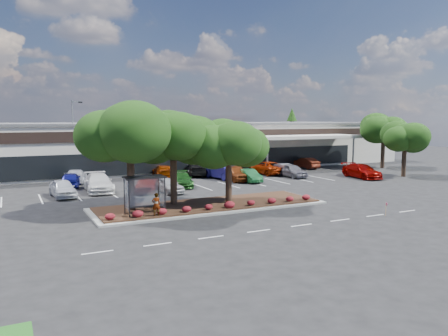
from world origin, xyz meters
name	(u,v)px	position (x,y,z in m)	size (l,w,h in m)	color
ground	(258,214)	(0.00, 0.00, 0.00)	(160.00, 160.00, 0.00)	black
retail_store	(134,145)	(0.06, 33.91, 3.15)	(80.40, 25.20, 6.25)	beige
landscape_island	(210,205)	(-2.00, 4.00, 0.12)	(18.00, 6.00, 0.26)	#969792
lane_markings	(199,193)	(-0.14, 10.42, 0.01)	(33.12, 20.06, 0.01)	silver
shrub_row	(222,205)	(-2.00, 1.90, 0.51)	(17.00, 0.80, 0.50)	maroon
bus_shelter	(144,184)	(-7.50, 2.95, 2.31)	(2.75, 1.55, 2.59)	black
island_tree_west	(130,155)	(-8.00, 4.50, 4.21)	(7.20, 7.20, 7.89)	black
island_tree_mid	(173,157)	(-4.50, 5.20, 3.92)	(6.60, 6.60, 7.32)	black
island_tree_east	(229,161)	(-0.50, 3.70, 3.51)	(5.80, 5.80, 6.50)	black
tree_east_near	(405,149)	(26.00, 10.00, 3.25)	(5.60, 5.60, 6.51)	black
tree_east_far	(383,141)	(31.00, 18.00, 3.81)	(6.40, 6.40, 7.62)	black
conifer_north_east	(292,131)	(34.00, 44.00, 4.50)	(3.96, 3.96, 9.00)	black
person_waiting	(156,204)	(-7.04, 1.70, 1.05)	(0.57, 0.38, 1.57)	#594C47
light_pole	(74,143)	(-8.64, 28.04, 3.95)	(1.40, 0.81, 8.97)	#969792
survey_stake	(386,207)	(7.74, -4.45, 0.61)	(0.07, 0.14, 0.94)	#997550
car_0	(63,188)	(-11.68, 13.63, 0.77)	(1.81, 4.50, 1.53)	silver
car_1	(99,183)	(-8.33, 15.17, 0.84)	(2.34, 5.77, 1.67)	white
car_2	(147,184)	(-4.39, 12.84, 0.79)	(1.87, 4.65, 1.58)	maroon
car_3	(168,185)	(-2.75, 11.63, 0.71)	(1.67, 4.16, 1.42)	#B9B9B9
car_4	(182,180)	(-0.27, 14.55, 0.72)	(2.03, 4.99, 1.45)	#174314
car_5	(236,173)	(6.59, 15.82, 0.86)	(2.03, 5.05, 1.72)	maroon
car_6	(249,176)	(7.45, 14.40, 0.69)	(1.46, 4.19, 1.38)	#154D24
car_7	(292,171)	(13.88, 15.49, 0.78)	(1.84, 4.57, 1.56)	slate
car_8	(362,171)	(20.69, 11.29, 0.81)	(2.27, 5.57, 1.62)	#840502
car_9	(71,180)	(-10.29, 19.19, 0.75)	(1.76, 4.37, 1.49)	navy
car_10	(76,176)	(-9.42, 22.02, 0.73)	(2.03, 5.00, 1.45)	#B9BBC5
car_12	(163,171)	(0.27, 21.79, 0.73)	(2.06, 5.06, 1.47)	#792702
car_13	(196,169)	(4.39, 21.84, 0.83)	(2.32, 5.70, 1.65)	black
car_14	(222,171)	(5.86, 17.85, 0.86)	(1.81, 5.20, 1.71)	navy
car_15	(267,168)	(12.78, 19.25, 0.78)	(2.60, 5.65, 1.57)	#9A2404
car_16	(281,169)	(13.75, 17.64, 0.72)	(1.53, 4.38, 1.44)	#5D5C65
car_17	(305,163)	(20.98, 22.33, 0.74)	(1.56, 4.48, 1.48)	maroon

